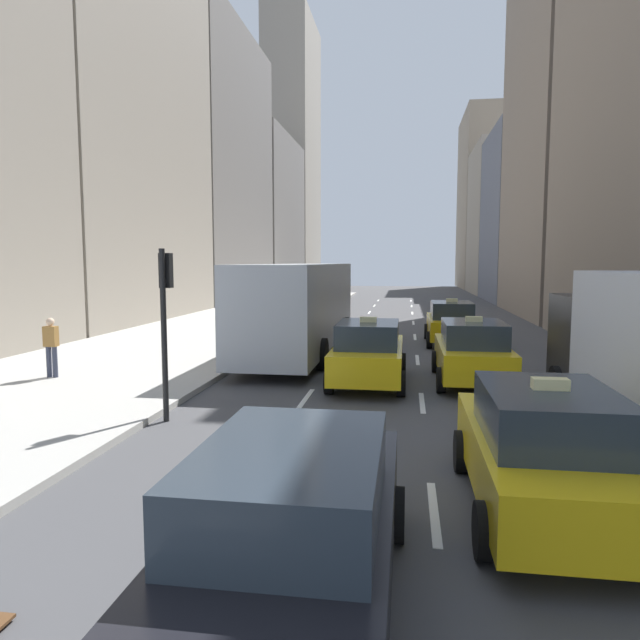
# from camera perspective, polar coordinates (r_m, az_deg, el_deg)

# --- Properties ---
(sidewalk_left) EXTENTS (8.00, 66.00, 0.15)m
(sidewalk_left) POSITION_cam_1_polar(r_m,az_deg,el_deg) (28.19, -10.47, -0.89)
(sidewalk_left) COLOR #ADAAA3
(sidewalk_left) RESTS_ON ground
(lane_markings) EXTENTS (5.72, 56.00, 0.01)m
(lane_markings) POSITION_cam_1_polar(r_m,az_deg,el_deg) (22.70, 9.58, -2.67)
(lane_markings) COLOR white
(lane_markings) RESTS_ON ground
(building_row_left) EXTENTS (6.00, 89.42, 36.68)m
(building_row_left) POSITION_cam_1_polar(r_m,az_deg,el_deg) (47.36, -12.29, 18.97)
(building_row_left) COLOR slate
(building_row_left) RESTS_ON ground
(building_row_right) EXTENTS (6.00, 85.29, 27.38)m
(building_row_right) POSITION_cam_1_polar(r_m,az_deg,el_deg) (39.66, 23.83, 16.82)
(building_row_right) COLOR slate
(building_row_right) RESTS_ON ground
(taxi_lead) EXTENTS (2.02, 4.40, 1.87)m
(taxi_lead) POSITION_cam_1_polar(r_m,az_deg,el_deg) (8.18, 21.46, -11.98)
(taxi_lead) COLOR yellow
(taxi_lead) RESTS_ON ground
(taxi_second) EXTENTS (2.02, 4.40, 1.87)m
(taxi_second) POSITION_cam_1_polar(r_m,az_deg,el_deg) (16.16, 14.97, -3.08)
(taxi_second) COLOR yellow
(taxi_second) RESTS_ON ground
(taxi_third) EXTENTS (2.02, 4.40, 1.87)m
(taxi_third) POSITION_cam_1_polar(r_m,az_deg,el_deg) (23.69, 12.96, -0.25)
(taxi_third) COLOR yellow
(taxi_third) RESTS_ON ground
(taxi_fourth) EXTENTS (2.02, 4.40, 1.87)m
(taxi_fourth) POSITION_cam_1_polar(r_m,az_deg,el_deg) (15.53, 4.87, -3.26)
(taxi_fourth) COLOR yellow
(taxi_fourth) RESTS_ON ground
(sedan_black_near) EXTENTS (2.02, 4.78, 1.72)m
(sedan_black_near) POSITION_cam_1_polar(r_m,az_deg,el_deg) (5.67, -2.43, -19.79)
(sedan_black_near) COLOR black
(sedan_black_near) RESTS_ON ground
(city_bus) EXTENTS (2.80, 11.61, 3.25)m
(city_bus) POSITION_cam_1_polar(r_m,az_deg,el_deg) (20.78, -1.94, 1.58)
(city_bus) COLOR #B7BCC1
(city_bus) RESTS_ON ground
(pedestrian_far_walking) EXTENTS (0.36, 0.22, 1.65)m
(pedestrian_far_walking) POSITION_cam_1_polar(r_m,az_deg,el_deg) (17.36, -25.30, -2.21)
(pedestrian_far_walking) COLOR #383D51
(pedestrian_far_walking) RESTS_ON sidewalk_left
(traffic_light_pole) EXTENTS (0.24, 0.42, 3.60)m
(traffic_light_pole) POSITION_cam_1_polar(r_m,az_deg,el_deg) (12.23, -15.23, 1.33)
(traffic_light_pole) COLOR black
(traffic_light_pole) RESTS_ON ground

